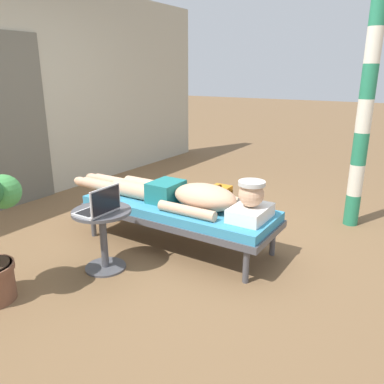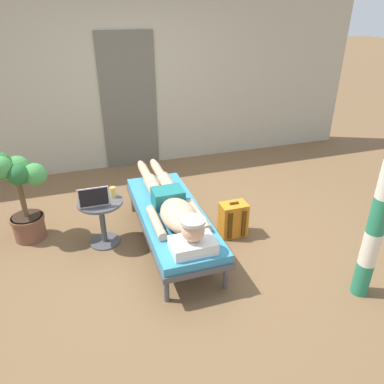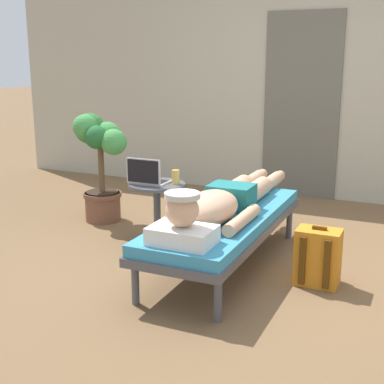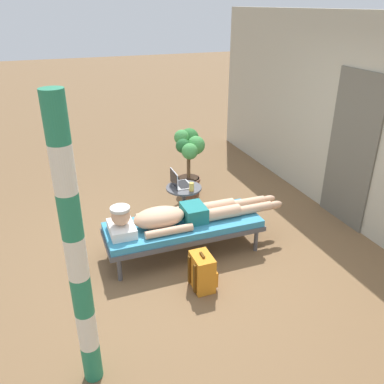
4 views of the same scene
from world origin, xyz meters
name	(u,v)px [view 1 (image 1 of 4)]	position (x,y,z in m)	size (l,w,h in m)	color
ground_plane	(176,236)	(0.00, 0.00, 0.00)	(40.00, 40.00, 0.00)	brown
house_wall_back	(7,93)	(-0.15, 2.32, 1.35)	(7.60, 0.20, 2.70)	#B2AD99
house_door_panel	(16,122)	(-0.16, 2.21, 1.02)	(0.84, 0.03, 2.04)	#625F54
lounge_chair	(178,211)	(-0.15, -0.13, 0.35)	(0.67, 1.88, 0.42)	#4C4C51
person_reclining	(183,194)	(-0.15, -0.20, 0.52)	(0.53, 2.17, 0.33)	white
side_table	(103,229)	(-0.86, 0.12, 0.36)	(0.48, 0.48, 0.52)	#4C4C51
laptop	(100,207)	(-0.92, 0.07, 0.58)	(0.31, 0.24, 0.23)	silver
drink_glass	(109,197)	(-0.71, 0.18, 0.58)	(0.06, 0.06, 0.12)	gold
backpack	(218,205)	(0.56, -0.17, 0.20)	(0.30, 0.26, 0.42)	orange
porch_post	(364,116)	(1.29, -1.42, 1.17)	(0.15, 0.15, 2.33)	#267F59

